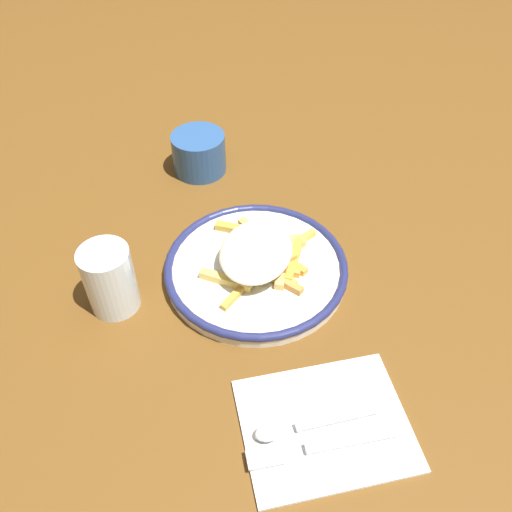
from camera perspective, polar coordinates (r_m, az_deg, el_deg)
ground_plane at (r=0.79m, az=0.00°, el=-1.92°), size 2.60×2.60×0.00m
plate at (r=0.78m, az=0.00°, el=-1.29°), size 0.27×0.27×0.02m
fries_heap at (r=0.76m, az=0.30°, el=0.28°), size 0.18×0.19×0.04m
napkin at (r=0.65m, az=7.42°, el=-17.41°), size 0.16×0.20×0.01m
fork at (r=0.63m, az=7.23°, el=-19.53°), size 0.02×0.18×0.01m
spoon at (r=0.64m, az=4.38°, el=-17.80°), size 0.02×0.15×0.01m
water_glass at (r=0.74m, az=-15.43°, el=-2.43°), size 0.07×0.07×0.10m
coffee_mug at (r=0.96m, az=-6.15°, el=10.97°), size 0.12×0.09×0.07m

